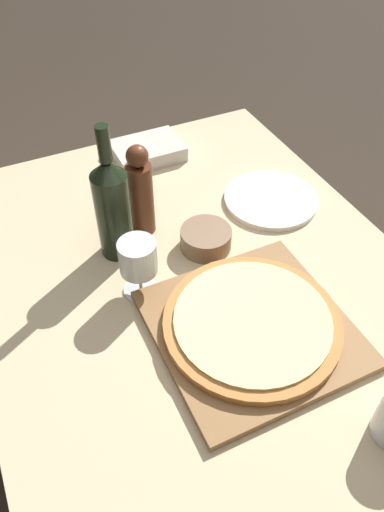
# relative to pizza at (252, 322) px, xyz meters

# --- Properties ---
(ground_plane) EXTENTS (12.00, 12.00, 0.00)m
(ground_plane) POSITION_rel_pizza_xyz_m (-0.03, 0.11, -0.77)
(ground_plane) COLOR #382D23
(dining_table) EXTENTS (0.95, 1.37, 0.74)m
(dining_table) POSITION_rel_pizza_xyz_m (-0.03, 0.11, -0.12)
(dining_table) COLOR #CCB78E
(dining_table) RESTS_ON ground_plane
(cutting_board) EXTENTS (0.38, 0.38, 0.02)m
(cutting_board) POSITION_rel_pizza_xyz_m (0.00, 0.00, -0.02)
(cutting_board) COLOR olive
(cutting_board) RESTS_ON dining_table
(pizza) EXTENTS (0.36, 0.36, 0.02)m
(pizza) POSITION_rel_pizza_xyz_m (0.00, 0.00, 0.00)
(pizza) COLOR #BC7A3D
(pizza) RESTS_ON cutting_board
(wine_bottle) EXTENTS (0.08, 0.08, 0.33)m
(wine_bottle) POSITION_rel_pizza_xyz_m (-0.16, 0.34, 0.10)
(wine_bottle) COLOR black
(wine_bottle) RESTS_ON dining_table
(pepper_mill) EXTENTS (0.06, 0.06, 0.24)m
(pepper_mill) POSITION_rel_pizza_xyz_m (-0.08, 0.38, 0.08)
(pepper_mill) COLOR #5B2D19
(pepper_mill) RESTS_ON dining_table
(wine_glass) EXTENTS (0.08, 0.08, 0.14)m
(wine_glass) POSITION_rel_pizza_xyz_m (-0.16, 0.20, 0.07)
(wine_glass) COLOR silver
(wine_glass) RESTS_ON dining_table
(small_bowl) EXTENTS (0.12, 0.12, 0.05)m
(small_bowl) POSITION_rel_pizza_xyz_m (0.03, 0.26, -0.00)
(small_bowl) COLOR #84664C
(small_bowl) RESTS_ON dining_table
(dinner_plate) EXTENTS (0.24, 0.24, 0.01)m
(dinner_plate) POSITION_rel_pizza_xyz_m (0.26, 0.34, -0.02)
(dinner_plate) COLOR white
(dinner_plate) RESTS_ON dining_table
(food_container) EXTENTS (0.19, 0.14, 0.04)m
(food_container) POSITION_rel_pizza_xyz_m (0.04, 0.67, -0.01)
(food_container) COLOR beige
(food_container) RESTS_ON dining_table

